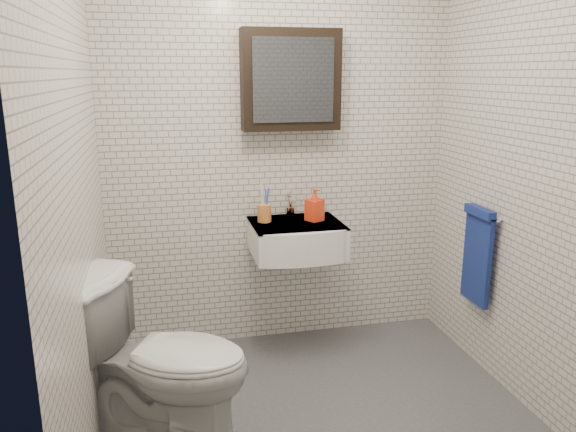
{
  "coord_description": "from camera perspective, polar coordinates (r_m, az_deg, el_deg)",
  "views": [
    {
      "loc": [
        -0.75,
        -2.46,
        1.74
      ],
      "look_at": [
        -0.08,
        0.45,
        0.98
      ],
      "focal_mm": 35.0,
      "sensor_mm": 36.0,
      "label": 1
    }
  ],
  "objects": [
    {
      "name": "soap_bottle",
      "position": [
        3.47,
        2.71,
        1.13
      ],
      "size": [
        0.12,
        0.12,
        0.2
      ],
      "primitive_type": "imported",
      "rotation": [
        0.0,
        0.0,
        0.5
      ],
      "color": "orange",
      "rests_on": "washbasin"
    },
    {
      "name": "ground",
      "position": [
        3.1,
        3.46,
        -19.76
      ],
      "size": [
        2.2,
        2.0,
        0.01
      ],
      "primitive_type": "cube",
      "color": "#46494D",
      "rests_on": "ground"
    },
    {
      "name": "toothbrush_cup",
      "position": [
        3.46,
        -2.42,
        0.39
      ],
      "size": [
        0.11,
        0.11,
        0.24
      ],
      "rotation": [
        0.0,
        0.0,
        0.31
      ],
      "color": "orange",
      "rests_on": "washbasin"
    },
    {
      "name": "washbasin",
      "position": [
        3.43,
        1.01,
        -2.35
      ],
      "size": [
        0.55,
        0.5,
        0.2
      ],
      "color": "white",
      "rests_on": "room_shell"
    },
    {
      "name": "toilet",
      "position": [
        2.8,
        -12.58,
        -14.2
      ],
      "size": [
        0.95,
        0.77,
        0.84
      ],
      "primitive_type": "imported",
      "rotation": [
        0.0,
        0.0,
        1.15
      ],
      "color": "silver",
      "rests_on": "ground"
    },
    {
      "name": "faucet",
      "position": [
        3.58,
        0.26,
        1.01
      ],
      "size": [
        0.06,
        0.2,
        0.15
      ],
      "color": "silver",
      "rests_on": "washbasin"
    },
    {
      "name": "room_shell",
      "position": [
        2.58,
        3.95,
        8.17
      ],
      "size": [
        2.22,
        2.02,
        2.51
      ],
      "color": "silver",
      "rests_on": "ground"
    },
    {
      "name": "mirror_cabinet",
      "position": [
        3.48,
        0.29,
        13.64
      ],
      "size": [
        0.6,
        0.15,
        0.6
      ],
      "color": "black",
      "rests_on": "room_shell"
    },
    {
      "name": "towel_rail",
      "position": [
        3.48,
        18.71,
        -3.44
      ],
      "size": [
        0.09,
        0.3,
        0.58
      ],
      "color": "silver",
      "rests_on": "room_shell"
    }
  ]
}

